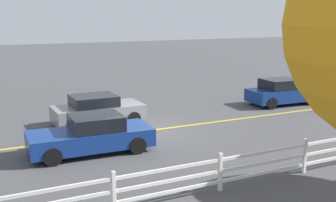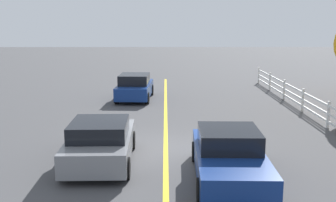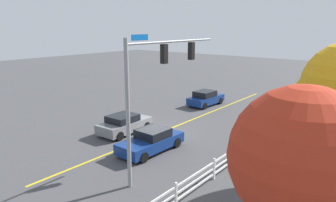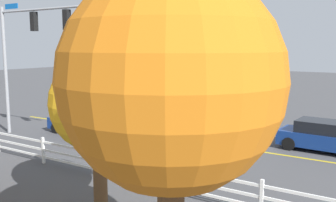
% 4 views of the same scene
% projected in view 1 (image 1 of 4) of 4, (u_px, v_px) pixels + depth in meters
% --- Properties ---
extents(ground_plane, '(120.00, 120.00, 0.00)m').
position_uv_depth(ground_plane, '(140.00, 132.00, 18.36)').
color(ground_plane, '#444447').
extents(lane_center_stripe, '(28.00, 0.16, 0.01)m').
position_uv_depth(lane_center_stripe, '(217.00, 122.00, 20.07)').
color(lane_center_stripe, gold).
rests_on(lane_center_stripe, ground_plane).
extents(signal_assembly, '(7.30, 0.38, 7.35)m').
position_uv_depth(signal_assembly, '(34.00, 11.00, 11.75)').
color(signal_assembly, gray).
rests_on(signal_assembly, ground_plane).
extents(car_0, '(4.17, 2.07, 1.48)m').
position_uv_depth(car_0, '(282.00, 92.00, 23.87)').
color(car_0, navy).
rests_on(car_0, ground_plane).
extents(car_1, '(4.58, 2.07, 1.42)m').
position_uv_depth(car_1, '(92.00, 135.00, 15.51)').
color(car_1, navy).
rests_on(car_1, ground_plane).
extents(car_2, '(4.20, 2.08, 1.41)m').
position_uv_depth(car_2, '(97.00, 110.00, 19.47)').
color(car_2, slate).
rests_on(car_2, ground_plane).
extents(white_rail_fence, '(26.10, 0.10, 1.15)m').
position_uv_depth(white_rail_fence, '(305.00, 155.00, 13.49)').
color(white_rail_fence, white).
rests_on(white_rail_fence, ground_plane).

